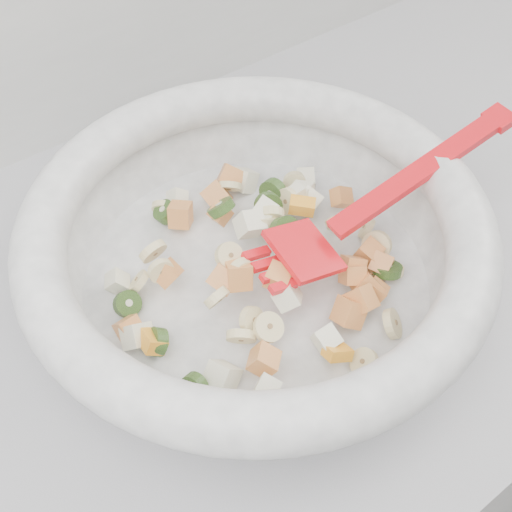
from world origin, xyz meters
TOP-DOWN VIEW (x-y plane):
  - counter at (0.00, 1.45)m, footprint 2.00×0.60m
  - mixing_bowl at (0.08, 1.42)m, footprint 0.46×0.41m

SIDE VIEW (x-z plane):
  - counter at x=0.00m, z-range 0.00..0.90m
  - mixing_bowl at x=0.08m, z-range 0.90..1.03m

